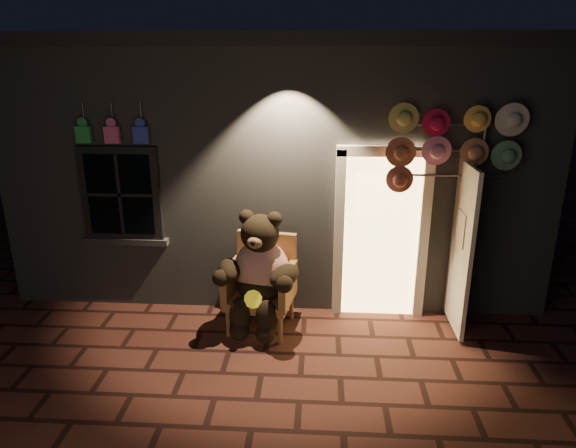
{
  "coord_description": "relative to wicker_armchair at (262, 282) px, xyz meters",
  "views": [
    {
      "loc": [
        0.57,
        -4.6,
        3.25
      ],
      "look_at": [
        0.22,
        1.0,
        1.35
      ],
      "focal_mm": 32.0,
      "sensor_mm": 36.0,
      "label": 1
    }
  ],
  "objects": [
    {
      "name": "shop_building",
      "position": [
        0.1,
        2.91,
        1.17
      ],
      "size": [
        7.3,
        5.95,
        3.51
      ],
      "color": "slate",
      "rests_on": "ground"
    },
    {
      "name": "ground",
      "position": [
        0.1,
        -1.08,
        -0.57
      ],
      "size": [
        60.0,
        60.0,
        0.0
      ],
      "primitive_type": "plane",
      "color": "#4D261D",
      "rests_on": "ground"
    },
    {
      "name": "wicker_armchair",
      "position": [
        0.0,
        0.0,
        0.0
      ],
      "size": [
        0.88,
        0.82,
        1.14
      ],
      "rotation": [
        0.0,
        0.0,
        -0.17
      ],
      "color": "olive",
      "rests_on": "ground"
    },
    {
      "name": "teddy_bear",
      "position": [
        -0.02,
        -0.15,
        0.19
      ],
      "size": [
        1.05,
        0.89,
        1.47
      ],
      "rotation": [
        0.0,
        0.0,
        -0.17
      ],
      "color": "#BC3714",
      "rests_on": "ground"
    },
    {
      "name": "hat_rack",
      "position": [
        2.14,
        0.2,
        1.67
      ],
      "size": [
        1.51,
        0.22,
        2.67
      ],
      "color": "#59595E",
      "rests_on": "ground"
    }
  ]
}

